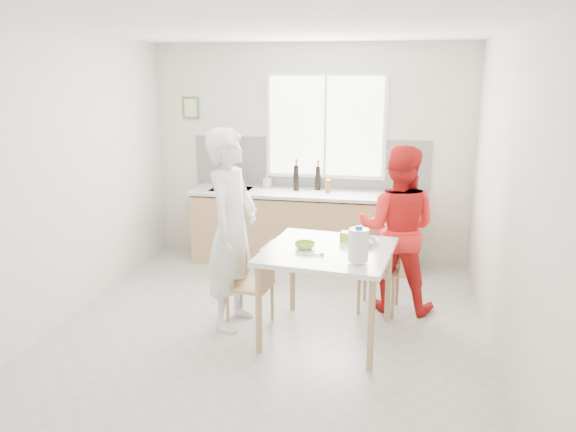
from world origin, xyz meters
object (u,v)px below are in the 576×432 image
chair_left (256,281)px  wine_bottle_a (296,178)px  bowl_white (367,241)px  wine_bottle_b (318,178)px  person_white (232,230)px  person_red (397,229)px  bowl_green (305,246)px  chair_far (380,263)px  dining_table (328,258)px  milk_jug (359,244)px

chair_left → wine_bottle_a: wine_bottle_a is taller
bowl_white → wine_bottle_b: (-0.74, 1.90, 0.20)m
person_white → person_red: 1.65m
wine_bottle_b → bowl_green: bearing=-84.4°
wine_bottle_a → wine_bottle_b: size_ratio=1.07×
bowl_white → chair_far: bearing=78.5°
bowl_green → bowl_white: bearing=24.6°
bowl_green → wine_bottle_a: (-0.47, 2.06, 0.21)m
chair_left → person_red: (1.27, 0.71, 0.39)m
bowl_green → wine_bottle_b: bearing=95.6°
dining_table → chair_far: (0.44, 0.77, -0.28)m
milk_jug → wine_bottle_b: size_ratio=0.98×
wine_bottle_b → wine_bottle_a: bearing=-162.4°
bowl_green → bowl_white: size_ratio=0.90×
dining_table → bowl_green: bowl_green is taller
chair_far → bowl_green: 1.10m
dining_table → wine_bottle_a: wine_bottle_a is taller
dining_table → person_red: (0.59, 0.79, 0.08)m
dining_table → person_white: 0.94m
dining_table → bowl_green: size_ratio=6.61×
chair_left → dining_table: bearing=90.0°
bowl_green → bowl_white: bowl_green is taller
dining_table → chair_left: bearing=173.6°
dining_table → chair_left: (-0.68, 0.08, -0.30)m
chair_left → wine_bottle_a: size_ratio=2.57×
chair_far → bowl_white: size_ratio=4.19×
chair_far → bowl_white: 0.69m
chair_left → person_red: bearing=125.7°
person_white → person_red: bearing=-59.0°
chair_far → bowl_white: bearing=-95.1°
dining_table → bowl_green: 0.24m
person_white → person_red: (1.50, 0.69, -0.10)m
wine_bottle_a → wine_bottle_b: 0.27m
chair_left → wine_bottle_b: bearing=178.8°
bowl_white → milk_jug: milk_jug is taller
chair_far → wine_bottle_a: (-1.11, 1.26, 0.61)m
dining_table → person_red: 0.99m
person_red → milk_jug: 1.15m
chair_far → milk_jug: 1.22m
bowl_green → wine_bottle_b: 2.16m
milk_jug → bowl_green: bearing=156.4°
chair_far → wine_bottle_b: 1.70m
dining_table → bowl_white: bowl_white is taller
chair_left → person_red: size_ratio=0.49×
person_white → bowl_green: (0.71, -0.13, -0.07)m
dining_table → chair_left: dining_table is taller
bowl_green → person_white: bearing=169.6°
dining_table → person_white: bearing=173.6°
bowl_white → wine_bottle_b: wine_bottle_b is taller
bowl_white → milk_jug: size_ratio=0.69×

